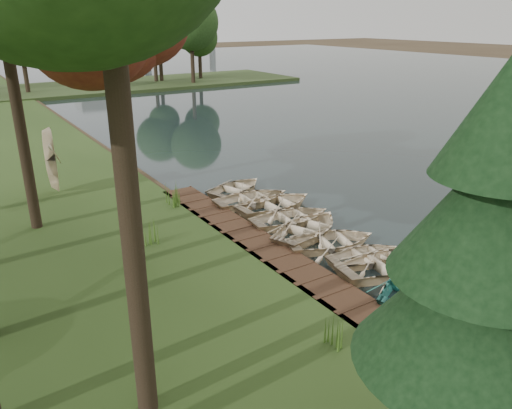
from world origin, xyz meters
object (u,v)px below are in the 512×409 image
rowboat_2 (368,254)px  pine_tree (486,250)px  boardwalk (264,250)px  rowboat_1 (389,262)px  stored_rowboat (57,186)px  rowboat_0 (418,283)px

rowboat_2 → pine_tree: bearing=153.1°
boardwalk → pine_tree: size_ratio=2.02×
rowboat_1 → boardwalk: bearing=45.3°
rowboat_1 → pine_tree: pine_tree is taller
stored_rowboat → pine_tree: (2.27, -21.29, 4.55)m
rowboat_0 → rowboat_2: rowboat_0 is taller
rowboat_1 → pine_tree: 10.04m
boardwalk → stored_rowboat: bearing=115.7°
rowboat_1 → rowboat_2: (-0.04, 0.99, -0.08)m
rowboat_0 → rowboat_1: 1.55m
boardwalk → pine_tree: bearing=-105.6°
rowboat_0 → stored_rowboat: size_ratio=1.13×
boardwalk → pine_tree: (-2.93, -10.48, 5.03)m
boardwalk → stored_rowboat: (-5.21, 10.81, 0.48)m
rowboat_1 → pine_tree: (-5.72, -6.76, 4.73)m
rowboat_0 → pine_tree: pine_tree is taller
pine_tree → rowboat_2: bearing=53.8°
boardwalk → rowboat_1: (2.79, -3.73, 0.30)m
rowboat_0 → rowboat_2: bearing=-22.6°
boardwalk → stored_rowboat: stored_rowboat is taller
rowboat_0 → stored_rowboat: stored_rowboat is taller
rowboat_0 → rowboat_2: size_ratio=1.16×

